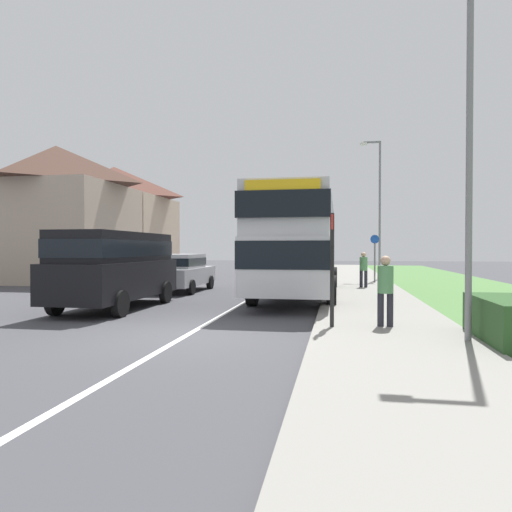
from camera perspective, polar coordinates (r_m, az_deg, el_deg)
name	(u,v)px	position (r m, az deg, el deg)	size (l,w,h in m)	color
ground_plane	(187,335)	(9.91, -8.59, -9.71)	(120.00, 120.00, 0.00)	#424247
lane_marking_centre	(255,296)	(17.60, -0.15, -5.02)	(0.14, 60.00, 0.01)	silver
pavement_near_side	(372,303)	(15.36, 14.15, -5.70)	(3.20, 68.00, 0.12)	gray
roadside_hedge	(512,323)	(9.81, 29.12, -7.25)	(1.10, 2.46, 0.90)	#2D5128
double_decker_bus	(299,240)	(17.49, 5.39, 1.96)	(2.80, 10.99, 3.70)	#BCBCC1
parked_van_black	(116,264)	(14.58, -16.97, -0.91)	(2.11, 5.23, 2.31)	black
parked_car_silver	(180,271)	(19.82, -9.36, -1.82)	(2.00, 4.39, 1.59)	#B7B7BC
pedestrian_at_stop	(385,287)	(10.47, 15.73, -3.77)	(0.34, 0.34, 1.67)	#23232D
pedestrian_walking_away	(364,268)	(20.80, 13.17, -1.44)	(0.34, 0.34, 1.67)	#23232D
bus_stop_sign	(332,262)	(10.16, 9.41, -0.70)	(0.09, 0.52, 2.60)	black
cycle_route_sign	(375,256)	(24.02, 14.49, -0.05)	(0.44, 0.08, 2.52)	slate
street_lamp_near	(463,133)	(9.58, 24.26, 13.73)	(1.14, 0.20, 6.84)	slate
street_lamp_mid	(378,201)	(26.81, 14.86, 6.56)	(1.14, 0.20, 7.83)	slate
house_terrace_far_side	(88,218)	(30.82, -20.03, 4.49)	(7.27, 13.27, 7.54)	tan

